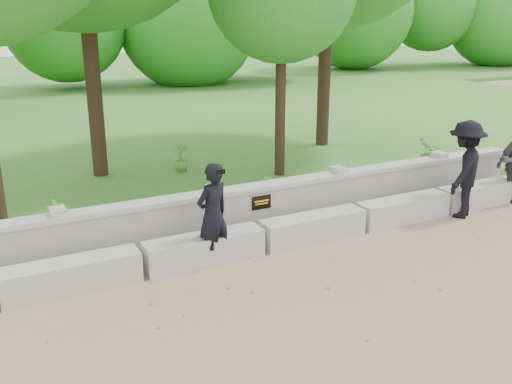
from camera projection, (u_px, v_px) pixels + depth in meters
ground at (327, 300)px, 7.74m from camera, size 80.00×80.00×0.00m
lawn at (95, 122)px, 19.53m from camera, size 40.00×22.00×0.25m
concrete_bench at (261, 238)px, 9.28m from camera, size 11.90×0.45×0.45m
parapet_wall at (242, 211)px, 9.80m from camera, size 12.50×0.35×0.90m
man_main at (213, 215)px, 8.62m from camera, size 0.68×0.64×1.62m
visitor_mid at (464, 169)px, 10.66m from camera, size 1.38×1.19×1.85m
shrub_a at (58, 220)px, 9.06m from camera, size 0.42×0.37×0.66m
shrub_b at (269, 191)px, 10.78m from camera, size 0.36×0.36×0.51m
shrub_c at (430, 152)px, 13.38m from camera, size 0.80×0.81×0.68m
shrub_d at (181, 158)px, 13.01m from camera, size 0.46×0.46×0.62m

